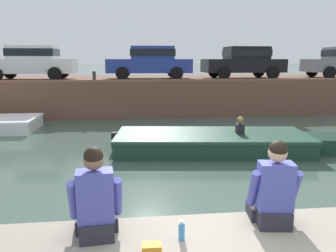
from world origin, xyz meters
TOP-DOWN VIEW (x-y plane):
  - ground_plane at (0.00, 5.34)m, footprint 400.00×400.00m
  - far_quay_wall at (0.00, 13.69)m, footprint 60.00×6.00m
  - far_wall_coping at (0.00, 10.81)m, footprint 60.00×0.24m
  - motorboat_passing at (1.49, 5.28)m, footprint 6.56×2.59m
  - car_leftmost_white at (-5.58, 12.57)m, footprint 4.05×2.02m
  - car_left_inner_blue at (-0.06, 12.56)m, footprint 4.07×2.09m
  - car_centre_black at (4.60, 12.57)m, footprint 3.98×1.96m
  - mooring_bollard_mid at (-2.58, 10.94)m, footprint 0.15×0.15m
  - person_seated_left at (-1.36, -0.36)m, footprint 0.56×0.56m
  - person_seated_right at (0.53, -0.31)m, footprint 0.56×0.57m
  - bottle_drink at (-0.51, -0.52)m, footprint 0.06×0.06m
  - snack_bag at (-0.83, -0.74)m, footprint 0.18×0.12m

SIDE VIEW (x-z plane):
  - ground_plane at x=0.00m, z-range 0.00..0.00m
  - motorboat_passing at x=1.49m, z-range -0.24..0.76m
  - far_quay_wall at x=0.00m, z-range 0.00..1.64m
  - snack_bag at x=-0.83m, z-range 0.78..0.88m
  - bottle_drink at x=-0.51m, z-range 0.77..0.97m
  - person_seated_left at x=-1.36m, z-range 0.67..1.63m
  - person_seated_right at x=0.53m, z-range 0.67..1.63m
  - far_wall_coping at x=0.00m, z-range 1.64..1.72m
  - mooring_bollard_mid at x=-2.58m, z-range 1.65..2.10m
  - car_centre_black at x=4.60m, z-range 1.71..3.25m
  - car_left_inner_blue at x=-0.06m, z-range 1.71..3.25m
  - car_leftmost_white at x=-5.58m, z-range 1.71..3.25m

